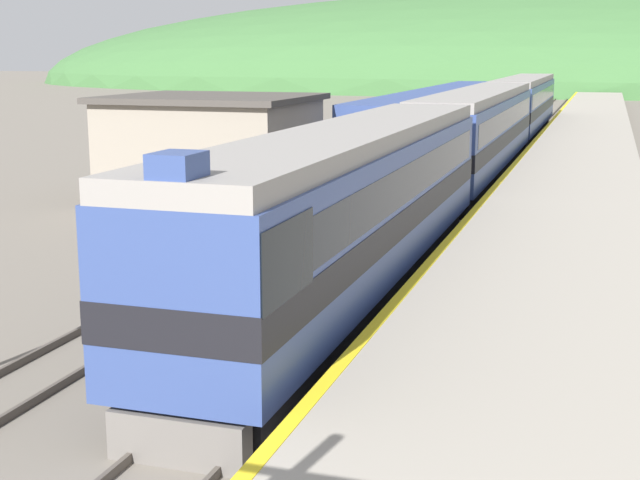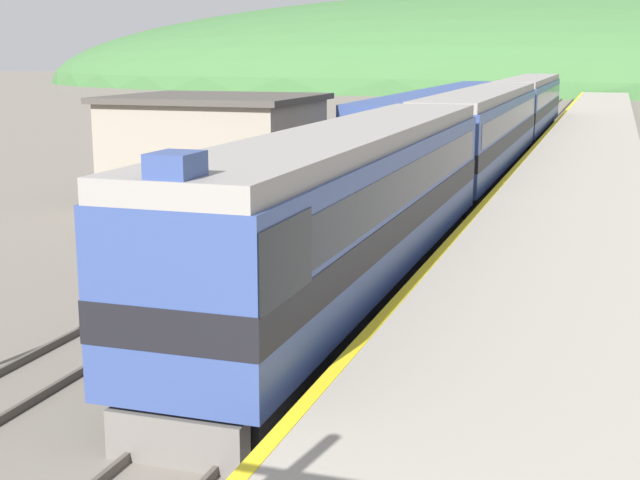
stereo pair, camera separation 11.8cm
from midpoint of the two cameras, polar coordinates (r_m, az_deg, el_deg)
The scene contains 9 objects.
track_main at distance 69.19m, azimuth 13.01°, elevation 6.73°, with size 1.52×180.00×0.16m.
track_siding at distance 69.66m, azimuth 9.60°, elevation 6.90°, with size 1.52×180.00×0.16m.
platform at distance 49.01m, azimuth 16.28°, elevation 5.05°, with size 5.57×140.00×1.04m.
distant_hills at distance 166.80m, azimuth 16.00°, elevation 9.42°, with size 209.86×94.44×33.62m.
station_shed at distance 36.84m, azimuth -6.98°, elevation 5.88°, with size 7.90×7.12×4.28m.
express_train_lead_car at distance 21.46m, azimuth 1.88°, elevation 2.10°, with size 2.85×19.56×4.61m.
carriage_second at distance 42.93m, azimuth 10.04°, elevation 6.84°, with size 2.84×22.30×4.25m.
carriage_third at distance 65.92m, azimuth 12.86°, elevation 8.44°, with size 2.84×22.30×4.25m.
siding_train at distance 55.16m, azimuth 7.44°, elevation 7.63°, with size 2.90×34.24×3.76m.
Camera 1 is at (5.73, 1.29, 5.99)m, focal length 50.00 mm.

